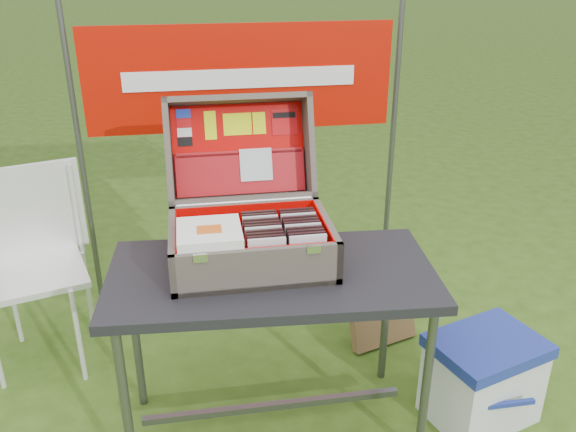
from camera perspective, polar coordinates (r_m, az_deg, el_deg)
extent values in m
plane|color=#335415|center=(2.86, -1.37, -18.64)|extent=(80.00, 80.00, 0.00)
cube|color=black|center=(2.37, -1.53, -5.57)|extent=(1.30, 0.71, 0.04)
cylinder|color=#59595B|center=(2.40, -14.81, -17.78)|extent=(0.04, 0.04, 0.75)
cylinder|color=#59595B|center=(2.52, 12.82, -15.00)|extent=(0.04, 0.04, 0.75)
cylinder|color=#59595B|center=(2.80, -14.07, -10.79)|extent=(0.04, 0.04, 0.75)
cylinder|color=#59595B|center=(2.91, 9.15, -8.82)|extent=(0.04, 0.04, 0.75)
cube|color=#59595B|center=(2.75, -1.38, -17.33)|extent=(1.11, 0.03, 0.03)
cube|color=#62574B|center=(2.42, -3.41, -4.12)|extent=(0.63, 0.45, 0.02)
cube|color=#62574B|center=(2.20, -2.84, -5.08)|extent=(0.63, 0.02, 0.17)
cube|color=#62574B|center=(2.57, -3.98, -0.50)|extent=(0.63, 0.02, 0.17)
cube|color=#62574B|center=(2.37, -10.69, -3.11)|extent=(0.02, 0.45, 0.17)
cube|color=#62574B|center=(2.43, 3.62, -2.07)|extent=(0.02, 0.45, 0.17)
cube|color=red|center=(2.41, -3.42, -3.80)|extent=(0.58, 0.40, 0.01)
cube|color=silver|center=(2.14, -8.21, -3.92)|extent=(0.05, 0.01, 0.03)
cube|color=silver|center=(2.18, 2.43, -3.12)|extent=(0.05, 0.01, 0.03)
cylinder|color=silver|center=(2.55, -4.06, 1.33)|extent=(0.56, 0.02, 0.02)
cube|color=#62574B|center=(2.70, -4.64, 6.22)|extent=(0.63, 0.18, 0.43)
cube|color=#62574B|center=(2.64, -4.81, 10.85)|extent=(0.63, 0.17, 0.08)
cube|color=#62574B|center=(2.63, -4.23, 1.69)|extent=(0.63, 0.17, 0.08)
cube|color=#62574B|center=(2.62, -11.11, 5.84)|extent=(0.02, 0.31, 0.48)
cube|color=#62574B|center=(2.67, 1.96, 6.63)|extent=(0.02, 0.31, 0.48)
cube|color=red|center=(2.69, -4.61, 6.24)|extent=(0.57, 0.14, 0.37)
cube|color=red|center=(2.20, -2.89, -4.61)|extent=(0.58, 0.01, 0.14)
cube|color=red|center=(2.55, -3.95, -0.39)|extent=(0.58, 0.01, 0.14)
cube|color=red|center=(2.37, -10.35, -2.83)|extent=(0.01, 0.40, 0.14)
cube|color=red|center=(2.42, 3.28, -1.84)|extent=(0.01, 0.40, 0.14)
cube|color=#A00E14|center=(2.66, -4.44, 4.01)|extent=(0.56, 0.09, 0.18)
cube|color=#A00E14|center=(2.66, -4.55, 5.93)|extent=(0.55, 0.03, 0.03)
cube|color=silver|center=(2.65, -3.01, 4.82)|extent=(0.14, 0.06, 0.13)
cube|color=#1933B2|center=(2.68, -9.77, 9.42)|extent=(0.06, 0.02, 0.04)
cube|color=red|center=(2.68, -9.71, 8.57)|extent=(0.06, 0.02, 0.04)
cube|color=white|center=(2.68, -9.65, 7.71)|extent=(0.06, 0.02, 0.04)
cube|color=black|center=(2.67, -9.59, 6.86)|extent=(0.06, 0.02, 0.04)
cube|color=#DAE709|center=(2.68, -7.28, 8.41)|extent=(0.05, 0.04, 0.12)
cube|color=#DAE709|center=(2.68, -4.75, 8.56)|extent=(0.12, 0.04, 0.09)
cube|color=#DAE709|center=(2.69, -2.72, 8.67)|extent=(0.06, 0.04, 0.09)
cube|color=red|center=(2.71, -0.34, 8.79)|extent=(0.11, 0.04, 0.11)
cube|color=black|center=(2.71, -0.38, 9.42)|extent=(0.10, 0.01, 0.02)
cube|color=silver|center=(2.22, -1.97, -3.95)|extent=(0.14, 0.01, 0.16)
cube|color=black|center=(2.24, -2.05, -3.65)|extent=(0.14, 0.01, 0.16)
cube|color=black|center=(2.26, -2.13, -3.37)|extent=(0.14, 0.01, 0.16)
cube|color=black|center=(2.29, -2.21, -3.08)|extent=(0.14, 0.01, 0.16)
cube|color=silver|center=(2.31, -2.29, -2.80)|extent=(0.14, 0.01, 0.16)
cube|color=black|center=(2.33, -2.37, -2.53)|extent=(0.14, 0.01, 0.16)
cube|color=black|center=(2.35, -2.45, -2.26)|extent=(0.14, 0.01, 0.16)
cube|color=black|center=(2.37, -2.53, -2.00)|extent=(0.14, 0.01, 0.16)
cube|color=silver|center=(2.39, -2.60, -1.74)|extent=(0.14, 0.01, 0.16)
cube|color=black|center=(2.42, -2.67, -1.49)|extent=(0.14, 0.01, 0.16)
cube|color=black|center=(2.44, -2.74, -1.24)|extent=(0.14, 0.01, 0.16)
cube|color=silver|center=(2.24, 1.87, -3.65)|extent=(0.14, 0.01, 0.16)
cube|color=black|center=(2.26, 1.74, -3.36)|extent=(0.14, 0.01, 0.16)
cube|color=black|center=(2.28, 1.63, -3.07)|extent=(0.14, 0.01, 0.16)
cube|color=black|center=(2.31, 1.51, -2.80)|extent=(0.14, 0.01, 0.16)
cube|color=silver|center=(2.33, 1.39, -2.52)|extent=(0.14, 0.01, 0.16)
cube|color=black|center=(2.35, 1.28, -2.26)|extent=(0.14, 0.01, 0.16)
cube|color=black|center=(2.37, 1.17, -1.99)|extent=(0.14, 0.01, 0.16)
cube|color=black|center=(2.39, 1.06, -1.73)|extent=(0.14, 0.01, 0.16)
cube|color=silver|center=(2.41, 0.96, -1.48)|extent=(0.14, 0.01, 0.16)
cube|color=black|center=(2.44, 0.85, -1.23)|extent=(0.14, 0.01, 0.16)
cube|color=black|center=(2.46, 0.75, -0.99)|extent=(0.14, 0.01, 0.16)
cube|color=white|center=(2.26, -7.36, -1.91)|extent=(0.23, 0.23, 0.00)
cube|color=white|center=(2.26, -7.37, -1.79)|extent=(0.23, 0.23, 0.00)
cube|color=white|center=(2.26, -7.37, -1.68)|extent=(0.23, 0.23, 0.00)
cube|color=white|center=(2.25, -7.38, -1.56)|extent=(0.23, 0.23, 0.00)
cube|color=white|center=(2.25, -7.39, -1.45)|extent=(0.23, 0.23, 0.00)
cube|color=white|center=(2.25, -7.39, -1.33)|extent=(0.23, 0.23, 0.00)
cube|color=white|center=(2.25, -7.40, -1.22)|extent=(0.23, 0.23, 0.00)
cube|color=#D85919|center=(2.24, -7.39, -1.24)|extent=(0.09, 0.07, 0.00)
cube|color=white|center=(2.90, 17.66, -14.71)|extent=(0.51, 0.44, 0.35)
cube|color=navy|center=(2.78, 18.19, -11.47)|extent=(0.54, 0.47, 0.05)
cube|color=navy|center=(2.75, 19.51, -16.30)|extent=(0.27, 0.02, 0.02)
cube|color=silver|center=(3.16, -22.53, -5.01)|extent=(0.55, 0.55, 0.03)
cube|color=silver|center=(3.24, -22.51, 0.58)|extent=(0.43, 0.15, 0.47)
cylinder|color=silver|center=(3.09, -19.01, -10.59)|extent=(0.02, 0.02, 0.50)
cylinder|color=silver|center=(3.48, -24.31, -7.24)|extent=(0.02, 0.02, 0.50)
cylinder|color=silver|center=(3.40, -18.14, -6.98)|extent=(0.02, 0.02, 0.50)
cylinder|color=silver|center=(3.21, -19.20, 0.64)|extent=(0.02, 0.02, 0.47)
cube|color=#9C6E4D|center=(3.26, 8.67, -8.57)|extent=(0.40, 0.27, 0.38)
cylinder|color=#59595B|center=(3.40, -18.64, 4.22)|extent=(0.03, 0.03, 1.70)
cylinder|color=#59595B|center=(3.54, 9.66, 5.95)|extent=(0.03, 0.03, 1.70)
cube|color=#AD0D01|center=(3.24, -4.45, 12.74)|extent=(1.60, 0.02, 0.55)
cube|color=white|center=(3.23, -4.43, 12.70)|extent=(1.20, 0.00, 0.10)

